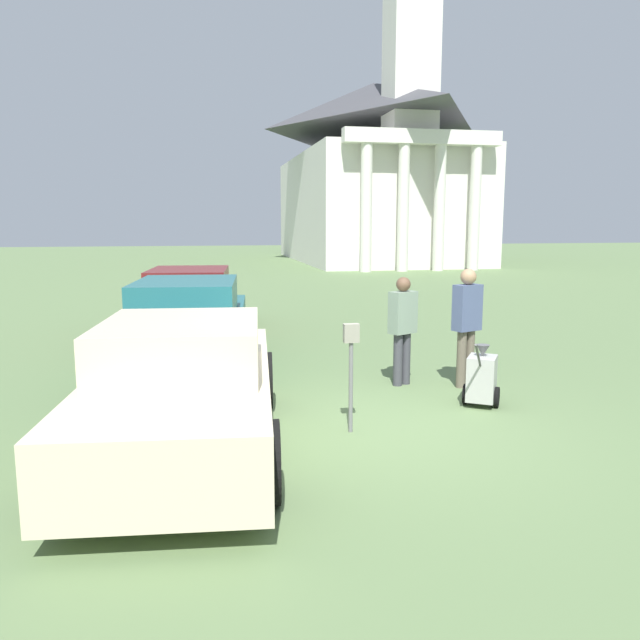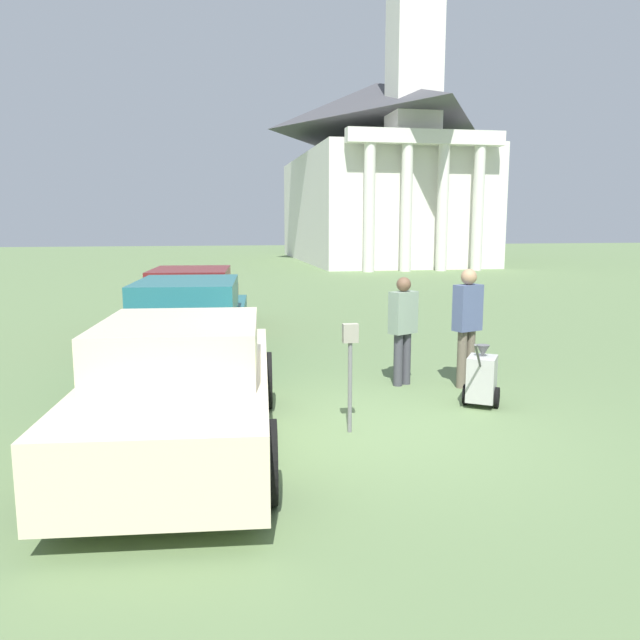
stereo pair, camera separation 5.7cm
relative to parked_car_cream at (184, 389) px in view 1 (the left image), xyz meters
The scene contains 9 objects.
ground_plane 2.36m from the parked_car_cream, ahead, with size 120.00×120.00×0.00m, color #607A4C.
parked_car_cream is the anchor object (origin of this frame).
parked_car_teal 3.74m from the parked_car_cream, 90.01° to the left, with size 2.29×5.33×1.54m.
parked_car_maroon 7.26m from the parked_car_cream, 90.01° to the left, with size 2.34×5.33×1.46m.
parking_meter 1.93m from the parked_car_cream, ahead, with size 0.18×0.09×1.30m.
person_worker 3.88m from the parked_car_cream, 34.35° to the left, with size 0.47×0.38×1.65m.
person_supervisor 4.52m from the parked_car_cream, 24.71° to the left, with size 0.47×0.36×1.79m.
equipment_cart 4.01m from the parked_car_cream, 13.13° to the left, with size 0.70×0.93×1.00m.
church 34.31m from the parked_car_cream, 70.59° to the left, with size 9.72×18.07×24.69m.
Camera 1 is at (-2.07, -6.96, 2.47)m, focal length 35.00 mm.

